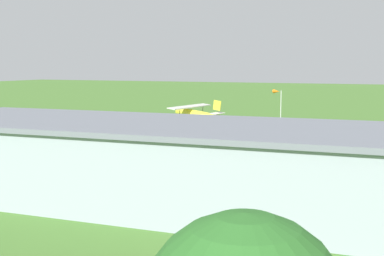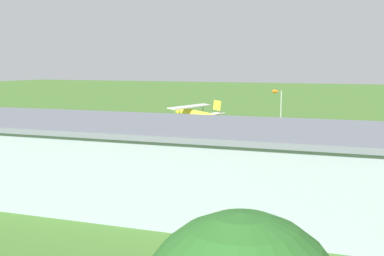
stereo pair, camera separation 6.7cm
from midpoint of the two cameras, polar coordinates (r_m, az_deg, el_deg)
name	(u,v)px [view 2 (the right image)]	position (r m, az deg, el deg)	size (l,w,h in m)	color
ground_plane	(255,136)	(72.53, 6.73, -0.89)	(400.00, 400.00, 0.00)	#47752D
hangar	(142,161)	(38.35, -5.31, -3.50)	(36.39, 14.53, 5.65)	#99A3AD
biplane	(196,114)	(73.59, 0.50, 1.51)	(7.88, 9.46, 3.83)	yellow
car_green	(24,149)	(58.26, -17.48, -2.20)	(2.56, 4.89, 1.67)	#1E6B38
person_beside_truck	(70,145)	(60.07, -12.83, -1.83)	(0.39, 0.39, 1.64)	#33723F
windsock	(277,94)	(81.16, 9.12, 3.59)	(1.46, 1.26, 5.91)	silver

